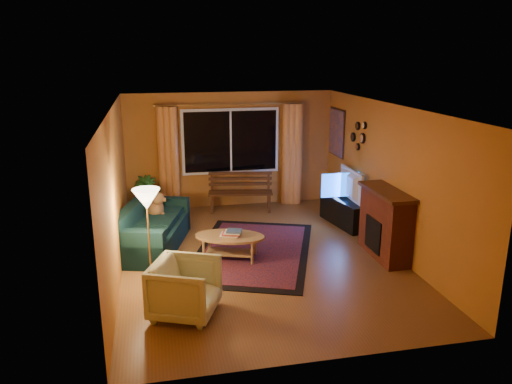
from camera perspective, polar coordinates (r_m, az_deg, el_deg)
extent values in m
cube|color=brown|center=(8.46, 0.42, -7.47)|extent=(4.50, 6.00, 0.02)
cube|color=white|center=(7.82, 0.46, 9.75)|extent=(4.50, 6.00, 0.02)
cube|color=#BC7129|center=(10.93, -2.94, 4.82)|extent=(4.50, 0.02, 2.50)
cube|color=#BC7129|center=(7.90, -15.79, -0.11)|extent=(0.02, 6.00, 2.50)
cube|color=#BC7129|center=(8.80, 14.98, 1.56)|extent=(0.02, 6.00, 2.50)
cube|color=black|center=(10.83, -2.90, 5.79)|extent=(2.00, 0.02, 1.30)
cylinder|color=#BF8C3F|center=(10.68, -2.92, 9.98)|extent=(3.20, 0.03, 0.03)
cylinder|color=orange|center=(10.71, -9.98, 3.65)|extent=(0.36, 0.36, 2.24)
cylinder|color=orange|center=(11.12, 4.08, 4.30)|extent=(0.36, 0.36, 2.24)
cube|color=#3C1E0D|center=(10.73, -1.78, -1.14)|extent=(1.41, 0.61, 0.41)
imported|color=#235B1E|center=(10.75, -12.52, -0.36)|extent=(0.52, 0.52, 0.82)
cube|color=black|center=(8.88, -11.62, -3.78)|extent=(1.39, 2.16, 0.81)
imported|color=beige|center=(6.62, -8.12, -10.59)|extent=(1.00, 1.03, 0.82)
cylinder|color=#BF8C3F|center=(7.47, -12.16, -5.05)|extent=(0.32, 0.32, 1.44)
cube|color=maroon|center=(8.65, -0.38, -6.78)|extent=(2.82, 3.47, 0.02)
cylinder|color=#A67D49|center=(8.31, -2.99, -6.32)|extent=(1.46, 1.46, 0.42)
cube|color=black|center=(10.04, 10.13, -2.24)|extent=(0.63, 1.32, 0.53)
imported|color=black|center=(9.88, 10.28, 0.84)|extent=(0.14, 1.03, 0.59)
cube|color=maroon|center=(8.56, 14.58, -3.70)|extent=(0.40, 1.20, 1.10)
cube|color=#CB6427|center=(10.90, 9.19, 6.74)|extent=(0.04, 0.76, 0.96)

